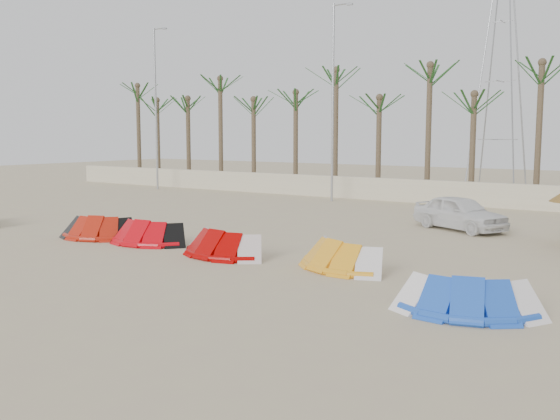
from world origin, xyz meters
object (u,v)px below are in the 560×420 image
Objects in this scene: kite_red_right at (227,242)px; kite_blue at (472,294)px; kite_red_left at (104,227)px; car at (460,213)px; kite_red_mid at (152,231)px; kite_orange at (344,253)px.

kite_blue is at bearing -13.56° from kite_red_right.
kite_red_right is at bearing -0.03° from kite_red_left.
car reaches higher than kite_red_right.
kite_red_mid is (2.25, 0.25, 0.00)m from kite_red_left.
kite_red_mid is at bearing 169.26° from kite_blue.
car is (7.98, 9.08, 0.27)m from kite_red_mid.
kite_red_mid is at bearing 6.22° from kite_red_left.
car reaches higher than kite_orange.
kite_red_right is 0.82× the size of car.
kite_red_mid and kite_orange have the same top height.
kite_orange is 0.87× the size of car.
car is at bearing 42.36° from kite_red_left.
kite_orange is 5.12m from kite_blue.
kite_red_left is 13.84m from car.
kite_red_right is at bearing -173.64° from kite_orange.
kite_red_right and kite_blue have the same top height.
kite_red_mid is 3.62m from kite_red_right.
kite_red_mid is at bearing -178.54° from kite_orange.
kite_red_left is at bearing -177.45° from kite_orange.
kite_red_right is 1.00× the size of kite_blue.
car is (10.23, 9.33, 0.28)m from kite_red_left.
kite_red_mid is 0.81× the size of car.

